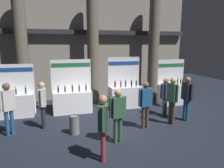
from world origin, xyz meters
TOP-DOWN VIEW (x-y plane):
  - ground_plane at (0.00, 0.00)m, footprint 24.00×24.00m
  - hall_colonnade at (0.00, 4.21)m, footprint 11.30×1.40m
  - exhibitor_booth_0 at (-3.77, 1.90)m, footprint 1.82×0.74m
  - exhibitor_booth_1 at (-1.26, 1.84)m, footprint 1.78×0.66m
  - exhibitor_booth_2 at (1.29, 1.97)m, footprint 1.60×0.66m
  - exhibitor_booth_3 at (3.82, 1.88)m, footprint 1.48×0.66m
  - trash_bin at (-1.39, -0.53)m, footprint 0.33×0.33m
  - visitor_0 at (1.15, -0.69)m, footprint 0.60×0.33m
  - visitor_1 at (3.07, -0.38)m, footprint 0.25×0.61m
  - visitor_2 at (-0.15, -1.54)m, footprint 0.56×0.30m
  - visitor_3 at (2.55, 0.39)m, footprint 0.49×0.44m
  - visitor_4 at (-3.51, -0.05)m, footprint 0.44×0.39m
  - visitor_5 at (2.29, -0.58)m, footprint 0.31×0.48m
  - visitor_6 at (-2.44, 0.29)m, footprint 0.25×0.50m
  - visitor_7 at (-0.81, -2.42)m, footprint 0.34×0.56m

SIDE VIEW (x-z plane):
  - ground_plane at x=0.00m, z-range 0.00..0.00m
  - trash_bin at x=-1.39m, z-range 0.00..0.65m
  - exhibitor_booth_0 at x=-3.77m, z-range -0.53..1.69m
  - exhibitor_booth_1 at x=-1.26m, z-range -0.59..1.78m
  - exhibitor_booth_3 at x=3.82m, z-range -0.53..1.75m
  - exhibitor_booth_2 at x=1.29m, z-range -0.60..1.84m
  - visitor_3 at x=2.55m, z-range 0.16..1.79m
  - visitor_6 at x=-2.44m, z-range 0.15..1.87m
  - visitor_2 at x=-0.15m, z-range 0.17..1.87m
  - visitor_0 at x=1.15m, z-range 0.18..1.91m
  - visitor_4 at x=-3.51m, z-range 0.17..1.96m
  - visitor_7 at x=-0.81m, z-range 0.19..1.96m
  - visitor_5 at x=2.29m, z-range 0.17..2.00m
  - visitor_1 at x=3.07m, z-range 0.19..1.98m
  - hall_colonnade at x=0.00m, z-range -0.11..6.61m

